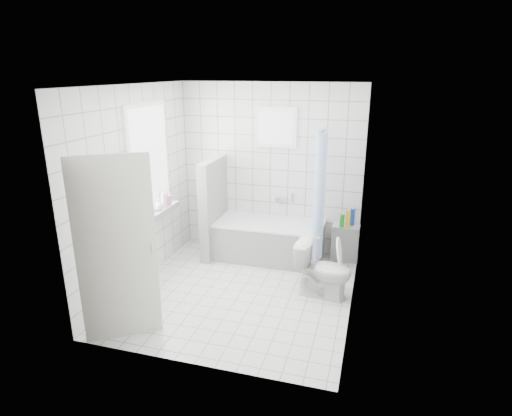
% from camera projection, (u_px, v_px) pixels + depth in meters
% --- Properties ---
extents(ground, '(3.00, 3.00, 0.00)m').
position_uv_depth(ground, '(241.00, 292.00, 5.58)').
color(ground, white).
rests_on(ground, ground).
extents(ceiling, '(3.00, 3.00, 0.00)m').
position_uv_depth(ceiling, '(239.00, 85.00, 4.78)').
color(ceiling, white).
rests_on(ceiling, ground).
extents(wall_back, '(2.80, 0.02, 2.60)m').
position_uv_depth(wall_back, '(270.00, 170.00, 6.55)').
color(wall_back, white).
rests_on(wall_back, ground).
extents(wall_front, '(2.80, 0.02, 2.60)m').
position_uv_depth(wall_front, '(188.00, 242.00, 3.81)').
color(wall_front, white).
rests_on(wall_front, ground).
extents(wall_left, '(0.02, 3.00, 2.60)m').
position_uv_depth(wall_left, '(137.00, 188.00, 5.55)').
color(wall_left, white).
rests_on(wall_left, ground).
extents(wall_right, '(0.02, 3.00, 2.60)m').
position_uv_depth(wall_right, '(358.00, 206.00, 4.81)').
color(wall_right, white).
rests_on(wall_right, ground).
extents(window_left, '(0.01, 0.90, 1.40)m').
position_uv_depth(window_left, '(150.00, 161.00, 5.71)').
color(window_left, white).
rests_on(window_left, wall_left).
extents(window_back, '(0.50, 0.01, 0.50)m').
position_uv_depth(window_back, '(277.00, 128.00, 6.28)').
color(window_back, white).
rests_on(window_back, wall_back).
extents(window_sill, '(0.18, 1.02, 0.08)m').
position_uv_depth(window_sill, '(157.00, 213.00, 5.93)').
color(window_sill, white).
rests_on(window_sill, wall_left).
extents(door, '(0.68, 0.48, 2.00)m').
position_uv_depth(door, '(117.00, 251.00, 4.36)').
color(door, silver).
rests_on(door, ground).
extents(bathtub, '(1.61, 0.77, 0.58)m').
position_uv_depth(bathtub, '(269.00, 240.00, 6.49)').
color(bathtub, white).
rests_on(bathtub, ground).
extents(partition_wall, '(0.15, 0.85, 1.50)m').
position_uv_depth(partition_wall, '(214.00, 208.00, 6.53)').
color(partition_wall, white).
rests_on(partition_wall, ground).
extents(tiled_ledge, '(0.40, 0.24, 0.55)m').
position_uv_depth(tiled_ledge, '(345.00, 243.00, 6.44)').
color(tiled_ledge, white).
rests_on(tiled_ledge, ground).
extents(toilet, '(0.74, 0.48, 0.71)m').
position_uv_depth(toilet, '(323.00, 270.00, 5.38)').
color(toilet, white).
rests_on(toilet, ground).
extents(curtain_rod, '(0.02, 0.80, 0.02)m').
position_uv_depth(curtain_rod, '(324.00, 129.00, 5.75)').
color(curtain_rod, silver).
rests_on(curtain_rod, wall_back).
extents(shower_curtain, '(0.14, 0.48, 1.78)m').
position_uv_depth(shower_curtain, '(319.00, 196.00, 5.91)').
color(shower_curtain, '#5593FA').
rests_on(shower_curtain, curtain_rod).
extents(tub_faucet, '(0.18, 0.06, 0.06)m').
position_uv_depth(tub_faucet, '(281.00, 199.00, 6.60)').
color(tub_faucet, silver).
rests_on(tub_faucet, wall_back).
extents(sill_bottles, '(0.18, 0.61, 0.30)m').
position_uv_depth(sill_bottles, '(160.00, 201.00, 5.95)').
color(sill_bottles, pink).
rests_on(sill_bottles, window_sill).
extents(ledge_bottles, '(0.20, 0.18, 0.26)m').
position_uv_depth(ledge_bottles, '(348.00, 219.00, 6.28)').
color(ledge_bottles, blue).
rests_on(ledge_bottles, tiled_ledge).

